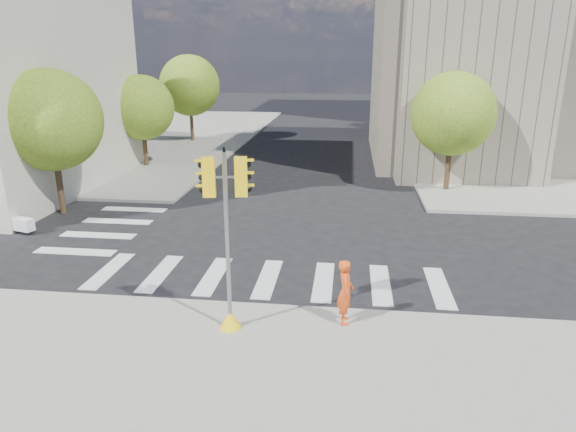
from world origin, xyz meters
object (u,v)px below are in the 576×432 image
(lamp_far, at_px, (420,84))
(photographer, at_px, (345,292))
(lamp_near, at_px, (450,97))
(traffic_signal, at_px, (228,256))

(lamp_far, relative_size, photographer, 4.61)
(lamp_near, relative_size, traffic_signal, 1.72)
(traffic_signal, bearing_deg, lamp_near, 56.30)
(photographer, bearing_deg, lamp_near, -19.94)
(lamp_near, relative_size, lamp_far, 1.00)
(lamp_far, distance_m, photographer, 33.45)
(traffic_signal, distance_m, photographer, 3.21)
(lamp_far, height_order, traffic_signal, lamp_far)
(traffic_signal, height_order, photographer, traffic_signal)
(lamp_near, distance_m, traffic_signal, 21.36)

